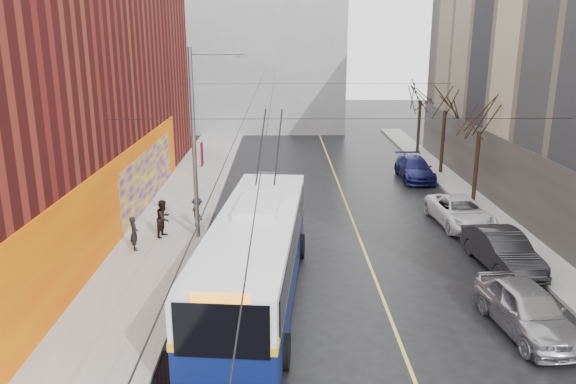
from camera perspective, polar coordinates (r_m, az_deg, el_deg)
name	(u,v)px	position (r m, az deg, el deg)	size (l,w,h in m)	color
ground	(355,351)	(18.31, 6.83, -15.74)	(140.00, 140.00, 0.00)	black
sidewalk_left	(171,225)	(29.60, -11.83, -3.25)	(4.00, 60.00, 0.15)	gray
sidewalk_right	(498,223)	(31.16, 20.58, -2.98)	(2.00, 60.00, 0.15)	gray
lane_line	(350,213)	(31.20, 6.29, -2.16)	(0.12, 50.00, 0.01)	#BFB74C
building_left	(15,86)	(32.59, -25.97, 9.70)	(12.11, 36.00, 14.00)	#531210
building_far	(245,40)	(60.58, -4.39, 15.17)	(20.50, 12.10, 18.00)	gray
streetlight_pole	(197,140)	(26.18, -9.20, 5.22)	(2.65, 0.60, 9.00)	slate
catenary_wires	(276,98)	(30.42, -1.20, 9.52)	(18.00, 60.00, 0.22)	black
tree_near	(481,118)	(33.74, 18.98, 7.11)	(3.20, 3.20, 6.40)	black
tree_mid	(446,99)	(40.32, 15.74, 9.04)	(3.20, 3.20, 6.68)	black
tree_far	(421,91)	(47.06, 13.36, 9.94)	(3.20, 3.20, 6.57)	black
puddle	(168,380)	(17.25, -12.11, -18.15)	(2.10, 3.06, 0.01)	black
pigeons_flying	(289,92)	(25.76, 0.15, 10.14)	(3.82, 4.21, 2.61)	slate
trolleybus	(256,256)	(20.56, -3.27, -6.55)	(4.00, 13.38, 6.27)	#081242
parked_car_a	(527,309)	(20.43, 23.12, -10.88)	(1.91, 4.76, 1.62)	#9A9A9E
parked_car_b	(502,250)	(25.34, 20.93, -5.53)	(1.68, 4.81, 1.59)	#232426
parked_car_c	(460,212)	(30.22, 17.10, -1.95)	(2.39, 5.18, 1.44)	white
parked_car_d	(415,169)	(39.13, 12.74, 2.33)	(2.07, 5.08, 1.48)	navy
following_car	(265,187)	(33.37, -2.31, 0.56)	(1.92, 4.76, 1.62)	silver
pedestrian_a	(134,233)	(26.11, -15.36, -4.08)	(0.57, 0.38, 1.57)	black
pedestrian_b	(164,218)	(27.48, -12.52, -2.62)	(0.88, 0.69, 1.82)	black
pedestrian_c	(197,213)	(28.50, -9.19, -2.07)	(0.99, 0.57, 1.54)	black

